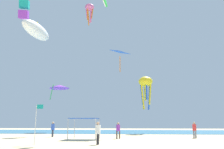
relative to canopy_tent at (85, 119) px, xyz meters
The scene contains 14 objects.
ground 7.18m from the canopy_tent, 49.28° to the right, with size 110.00×110.00×0.10m, color #D1BA8C.
ocean_strip 23.57m from the canopy_tent, 79.03° to the left, with size 110.00×21.96×0.03m, color teal.
canopy_tent is the anchor object (origin of this frame).
person_near_tent 12.88m from the canopy_tent, 14.92° to the left, with size 0.44×0.46×1.85m.
person_leftmost 4.01m from the canopy_tent, 22.45° to the left, with size 0.46×0.43×1.81m.
person_central 6.56m from the canopy_tent, 139.79° to the left, with size 0.44×0.50×1.87m.
person_rightmost 6.66m from the canopy_tent, 68.49° to the right, with size 0.44×0.49×1.84m.
banner_flag 7.23m from the canopy_tent, 111.34° to the right, with size 0.61×0.06×3.25m.
kite_octopus_pink 26.57m from the canopy_tent, 100.05° to the left, with size 1.75×1.75×4.09m.
kite_inflatable_white 17.77m from the canopy_tent, 142.63° to the left, with size 3.45×7.45×2.98m.
kite_box_teal 14.00m from the canopy_tent, 160.67° to the right, with size 1.27×1.42×2.36m.
kite_delta_purple 22.06m from the canopy_tent, 115.54° to the left, with size 5.40×5.39×3.09m.
kite_diamond_blue 11.64m from the canopy_tent, 59.98° to the left, with size 2.95×2.96×3.23m.
kite_octopus_yellow 18.57m from the canopy_tent, 64.64° to the left, with size 2.78×2.78×5.77m.
Camera 1 is at (1.00, -21.12, 1.76)m, focal length 38.60 mm.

